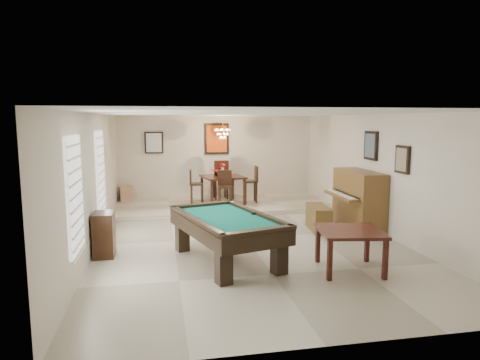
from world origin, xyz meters
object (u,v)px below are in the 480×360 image
object	(u,v)px
chandelier	(223,130)
flower_vase	(223,167)
upright_piano	(352,200)
dining_chair_south	(225,190)
dining_chair_north	(220,179)
corner_bench	(126,194)
dining_chair_east	(250,184)
apothecary_chest	(104,234)
dining_table	(223,188)
square_table	(350,250)
piano_bench	(319,218)
pool_table	(227,239)
dining_chair_west	(197,187)

from	to	relation	value
chandelier	flower_vase	bearing A→B (deg)	93.16
upright_piano	dining_chair_south	world-z (taller)	upright_piano
dining_chair_north	corner_bench	xyz separation A→B (m)	(-2.77, 0.19, -0.38)
dining_chair_south	dining_chair_east	size ratio (longest dim) A/B	0.97
apothecary_chest	dining_chair_north	size ratio (longest dim) A/B	0.69
dining_chair_south	dining_chair_north	world-z (taller)	dining_chair_north
dining_table	chandelier	xyz separation A→B (m)	(0.00, -0.02, 1.63)
square_table	piano_bench	bearing A→B (deg)	79.89
upright_piano	dining_chair_north	world-z (taller)	upright_piano
dining_table	dining_chair_east	xyz separation A→B (m)	(0.80, 0.00, 0.07)
flower_vase	dining_chair_east	world-z (taller)	flower_vase
pool_table	flower_vase	xyz separation A→B (m)	(0.62, 4.67, 0.75)
flower_vase	dining_chair_north	bearing A→B (deg)	87.12
pool_table	dining_chair_south	world-z (taller)	dining_chair_south
pool_table	dining_table	distance (m)	4.71
apothecary_chest	dining_chair_east	xyz separation A→B (m)	(3.58, 3.96, 0.24)
pool_table	corner_bench	bearing A→B (deg)	94.42
dining_chair_south	dining_chair_east	xyz separation A→B (m)	(0.84, 0.72, 0.02)
dining_table	flower_vase	distance (m)	0.58
dining_chair_east	dining_chair_south	bearing A→B (deg)	-45.93
square_table	dining_chair_north	size ratio (longest dim) A/B	0.85
square_table	dining_chair_west	xyz separation A→B (m)	(-2.03, 5.50, 0.27)
piano_bench	chandelier	xyz separation A→B (m)	(-1.75, 2.91, 1.92)
piano_bench	dining_chair_west	distance (m)	3.85
corner_bench	dining_chair_north	bearing A→B (deg)	-3.97
dining_chair_north	corner_bench	bearing A→B (deg)	-6.03
dining_chair_north	dining_table	bearing A→B (deg)	85.05
apothecary_chest	dining_chair_west	bearing A→B (deg)	62.72
chandelier	dining_chair_east	bearing A→B (deg)	1.45
square_table	upright_piano	world-z (taller)	upright_piano
corner_bench	piano_bench	bearing A→B (deg)	-40.77
upright_piano	dining_chair_south	size ratio (longest dim) A/B	1.58
dining_chair_south	dining_table	bearing A→B (deg)	91.06
upright_piano	dining_chair_north	bearing A→B (deg)	123.91
dining_chair_south	dining_chair_west	xyz separation A→B (m)	(-0.70, 0.71, -0.01)
dining_table	dining_chair_south	distance (m)	0.72
piano_bench	apothecary_chest	bearing A→B (deg)	-167.13
upright_piano	square_table	bearing A→B (deg)	-115.93
flower_vase	upright_piano	bearing A→B (deg)	-49.42
piano_bench	apothecary_chest	distance (m)	4.65
dining_table	dining_chair_south	world-z (taller)	dining_chair_south
dining_chair_north	chandelier	distance (m)	1.68
dining_chair_west	dining_table	bearing A→B (deg)	-83.67
pool_table	dining_table	world-z (taller)	dining_table
dining_table	apothecary_chest	bearing A→B (deg)	-125.06
piano_bench	corner_bench	bearing A→B (deg)	139.23
dining_chair_east	dining_chair_west	bearing A→B (deg)	-86.07
pool_table	dining_chair_west	world-z (taller)	dining_chair_west
upright_piano	dining_table	xyz separation A→B (m)	(-2.53, 2.96, -0.09)
dining_chair_west	upright_piano	bearing A→B (deg)	-126.40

